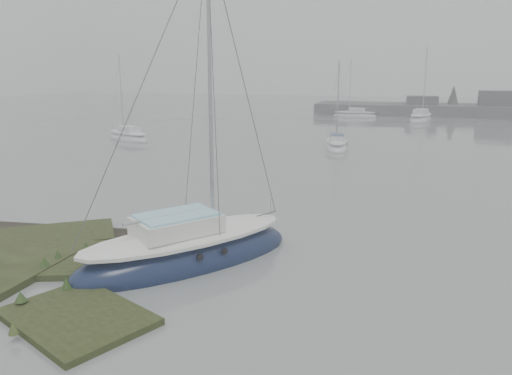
# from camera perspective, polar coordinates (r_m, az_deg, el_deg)

# --- Properties ---
(ground) EXTENTS (160.00, 160.00, 0.00)m
(ground) POSITION_cam_1_polar(r_m,az_deg,el_deg) (40.93, 5.38, 4.97)
(ground) COLOR slate
(ground) RESTS_ON ground
(sailboat_main) EXTENTS (6.45, 7.34, 10.44)m
(sailboat_main) POSITION_cam_1_polar(r_m,az_deg,el_deg) (15.82, -7.92, -7.34)
(sailboat_main) COLOR #101A36
(sailboat_main) RESTS_ON ground
(sailboat_white) EXTENTS (2.44, 5.22, 7.08)m
(sailboat_white) POSITION_cam_1_polar(r_m,az_deg,el_deg) (38.90, 9.18, 4.76)
(sailboat_white) COLOR silver
(sailboat_white) RESTS_ON ground
(sailboat_far_a) EXTENTS (5.65, 4.25, 7.73)m
(sailboat_far_a) POSITION_cam_1_polar(r_m,az_deg,el_deg) (44.48, -14.41, 5.59)
(sailboat_far_a) COLOR silver
(sailboat_far_a) RESTS_ON ground
(sailboat_far_b) EXTENTS (3.57, 6.84, 9.21)m
(sailboat_far_b) POSITION_cam_1_polar(r_m,az_deg,el_deg) (62.44, 18.30, 7.48)
(sailboat_far_b) COLOR silver
(sailboat_far_b) RESTS_ON ground
(sailboat_far_c) EXTENTS (5.50, 1.90, 7.72)m
(sailboat_far_c) POSITION_cam_1_polar(r_m,az_deg,el_deg) (65.44, 11.22, 8.08)
(sailboat_far_c) COLOR #B6B9C0
(sailboat_far_c) RESTS_ON ground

